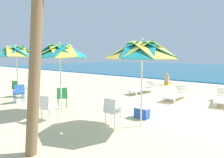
% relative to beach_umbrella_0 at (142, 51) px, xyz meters
% --- Properties ---
extents(ground_plane, '(80.00, 80.00, 0.00)m').
position_rel_beach_umbrella_0_xyz_m(ground_plane, '(0.51, 2.38, -2.30)').
color(ground_plane, beige).
extents(beach_umbrella_0, '(2.21, 2.21, 2.68)m').
position_rel_beach_umbrella_0_xyz_m(beach_umbrella_0, '(0.00, 0.00, 0.00)').
color(beach_umbrella_0, silver).
rests_on(beach_umbrella_0, ground).
extents(plastic_chair_0, '(0.46, 0.49, 0.87)m').
position_rel_beach_umbrella_0_xyz_m(plastic_chair_0, '(-0.75, -0.50, -1.81)').
color(plastic_chair_0, white).
rests_on(plastic_chair_0, ground).
extents(beach_umbrella_1, '(2.03, 2.03, 2.67)m').
position_rel_beach_umbrella_0_xyz_m(beach_umbrella_1, '(-3.17, -0.60, -0.00)').
color(beach_umbrella_1, silver).
rests_on(beach_umbrella_1, ground).
extents(plastic_chair_1, '(0.63, 0.62, 0.87)m').
position_rel_beach_umbrella_0_xyz_m(plastic_chair_1, '(-3.69, -0.16, -1.81)').
color(plastic_chair_1, '#2D8C4C').
rests_on(plastic_chair_1, ground).
extents(plastic_chair_2, '(0.50, 0.53, 0.87)m').
position_rel_beach_umbrella_0_xyz_m(plastic_chair_2, '(-2.69, -1.50, -1.81)').
color(plastic_chair_2, white).
rests_on(plastic_chair_2, ground).
extents(beach_umbrella_2, '(2.10, 2.10, 2.72)m').
position_rel_beach_umbrella_0_xyz_m(beach_umbrella_2, '(-6.54, -0.63, 0.04)').
color(beach_umbrella_2, silver).
rests_on(beach_umbrella_2, ground).
extents(plastic_chair_3, '(0.56, 0.58, 0.87)m').
position_rel_beach_umbrella_0_xyz_m(plastic_chair_3, '(-7.39, -0.28, -1.81)').
color(plastic_chair_3, '#2D8C4C').
rests_on(plastic_chair_3, ground).
extents(plastic_chair_4, '(0.49, 0.51, 0.87)m').
position_rel_beach_umbrella_0_xyz_m(plastic_chair_4, '(-6.80, 0.05, -1.81)').
color(plastic_chair_4, white).
rests_on(plastic_chair_4, ground).
extents(plastic_chair_5, '(0.55, 0.53, 0.87)m').
position_rel_beach_umbrella_0_xyz_m(plastic_chair_5, '(-5.95, -0.89, -1.81)').
color(plastic_chair_5, blue).
rests_on(plastic_chair_5, ground).
extents(sun_lounger_0, '(0.88, 2.20, 0.62)m').
position_rel_beach_umbrella_0_xyz_m(sun_lounger_0, '(1.42, 4.79, -2.02)').
color(sun_lounger_0, white).
rests_on(sun_lounger_0, ground).
extents(sun_lounger_1, '(0.65, 2.15, 0.62)m').
position_rel_beach_umbrella_0_xyz_m(sun_lounger_1, '(-0.56, 4.35, -2.02)').
color(sun_lounger_1, white).
rests_on(sun_lounger_1, ground).
extents(sun_lounger_2, '(1.05, 2.23, 0.62)m').
position_rel_beach_umbrella_0_xyz_m(sun_lounger_2, '(-2.69, 4.79, -2.02)').
color(sun_lounger_2, white).
rests_on(sun_lounger_2, ground).
extents(palm_tree_0, '(3.10, 3.18, 4.40)m').
position_rel_beach_umbrella_0_xyz_m(palm_tree_0, '(-1.03, -2.84, 0.74)').
color(palm_tree_0, brown).
rests_on(palm_tree_0, ground).
extents(cooler_box, '(0.50, 0.34, 0.40)m').
position_rel_beach_umbrella_0_xyz_m(cooler_box, '(-0.39, 0.72, -2.10)').
color(cooler_box, blue).
rests_on(cooler_box, ground).
extents(beachgoer_seated, '(0.30, 0.93, 0.92)m').
position_rel_beach_umbrella_0_xyz_m(beachgoer_seated, '(-2.94, 8.84, -2.01)').
color(beachgoer_seated, yellow).
rests_on(beachgoer_seated, ground).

